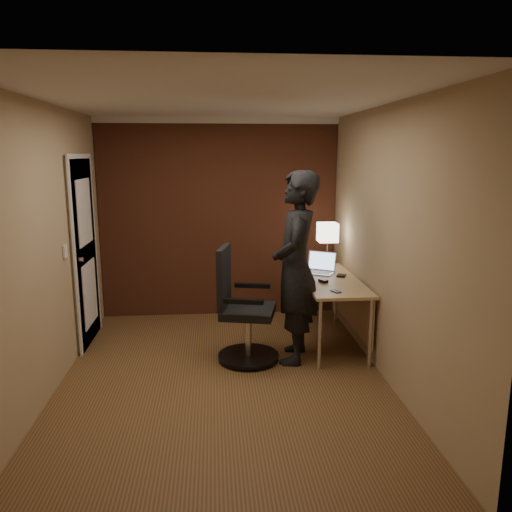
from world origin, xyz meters
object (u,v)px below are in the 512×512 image
mouse (323,281)px  wallet (341,276)px  office_chair (241,312)px  laptop (320,267)px  desk (336,290)px  desk_lamp (328,233)px  phone (336,291)px  person (296,268)px

mouse → wallet: (0.25, 0.23, -0.01)m
office_chair → mouse: bearing=15.7°
laptop → mouse: bearing=-97.6°
mouse → desk: bearing=17.2°
desk → desk_lamp: (0.01, 0.52, 0.55)m
desk → wallet: 0.17m
mouse → phone: 0.38m
desk → laptop: laptop is taller
wallet → person: bearing=-140.4°
desk → mouse: bearing=-138.6°
mouse → office_chair: bearing=171.5°
phone → office_chair: (-0.93, 0.13, -0.23)m
mouse → office_chair: office_chair is taller
phone → office_chair: office_chair is taller
desk → person: bearing=-141.0°
mouse → office_chair: 0.95m
laptop → phone: 0.83m
desk → laptop: size_ratio=3.62×
laptop → wallet: 0.30m
laptop → mouse: 0.46m
desk → laptop: bearing=112.7°
desk_lamp → mouse: 0.81m
desk_lamp → laptop: size_ratio=1.29×
laptop → mouse: laptop is taller
desk → wallet: bearing=44.1°
mouse → wallet: size_ratio=0.91×
wallet → phone: bearing=-109.1°
wallet → person: (-0.60, -0.49, 0.21)m
desk → phone: 0.57m
laptop → office_chair: (-0.94, -0.70, -0.29)m
person → mouse: bearing=140.5°
wallet → laptop: bearing=131.4°
person → laptop: bearing=163.5°
mouse → person: size_ratio=0.05×
wallet → desk_lamp: bearing=98.0°
desk → office_chair: bearing=-159.1°
mouse → person: (-0.34, -0.26, 0.21)m
phone → desk_lamp: bearing=61.2°
mouse → wallet: 0.34m
desk_lamp → wallet: bearing=-82.0°
phone → person: 0.46m
desk → phone: (-0.14, -0.54, 0.13)m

